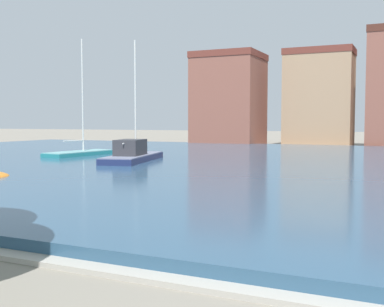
{
  "coord_description": "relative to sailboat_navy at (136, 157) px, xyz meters",
  "views": [
    {
      "loc": [
        6.71,
        1.68,
        3.11
      ],
      "look_at": [
        1.1,
        13.87,
        2.2
      ],
      "focal_mm": 44.6,
      "sensor_mm": 36.0,
      "label": 1
    }
  ],
  "objects": [
    {
      "name": "sailboat_teal",
      "position": [
        -6.41,
        2.74,
        -0.19
      ],
      "size": [
        2.51,
        7.25,
        9.58
      ],
      "color": "teal",
      "rests_on": "ground"
    },
    {
      "name": "townhouse_narrow_midrow",
      "position": [
        -4.11,
        29.7,
        5.29
      ],
      "size": [
        8.23,
        7.73,
        11.79
      ],
      "color": "#8E5142",
      "rests_on": "ground"
    },
    {
      "name": "harbor_water",
      "position": [
        10.61,
        3.74,
        -0.42
      ],
      "size": [
        84.23,
        47.66,
        0.41
      ],
      "primitive_type": "cube",
      "color": "#2D5170",
      "rests_on": "ground"
    },
    {
      "name": "quay_edge_coping",
      "position": [
        10.61,
        -20.34,
        -0.56
      ],
      "size": [
        84.23,
        0.5,
        0.12
      ],
      "primitive_type": "cube",
      "color": "#ADA89E",
      "rests_on": "ground"
    },
    {
      "name": "townhouse_wide_warehouse",
      "position": [
        6.89,
        31.81,
        5.36
      ],
      "size": [
        8.21,
        5.2,
        11.94
      ],
      "color": "tan",
      "rests_on": "ground"
    },
    {
      "name": "sailboat_navy",
      "position": [
        0.0,
        0.0,
        0.0
      ],
      "size": [
        4.07,
        8.85,
        8.65
      ],
      "color": "navy",
      "rests_on": "ground"
    }
  ]
}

